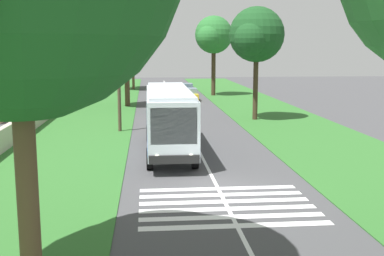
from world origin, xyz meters
TOP-DOWN VIEW (x-y plane):
  - ground at (0.00, 0.00)m, footprint 160.00×160.00m
  - grass_verge_left at (15.00, 8.20)m, footprint 120.00×8.00m
  - grass_verge_right at (15.00, -8.20)m, footprint 120.00×8.00m
  - centre_line at (15.00, 0.00)m, footprint 110.00×0.16m
  - coach_bus at (7.79, 1.80)m, footprint 11.16×2.62m
  - zebra_crossing at (-2.09, 0.00)m, footprint 4.95×6.80m
  - trailing_car_0 at (26.55, 1.58)m, footprint 4.30×1.78m
  - trailing_car_1 at (35.95, -1.84)m, footprint 4.30×1.78m
  - trailing_car_2 at (43.60, -2.05)m, footprint 4.30×1.78m
  - roadside_tree_left_0 at (51.74, 5.19)m, footprint 8.66×7.31m
  - roadside_tree_left_1 at (30.74, 5.29)m, footprint 5.99×5.03m
  - roadside_tree_right_1 at (41.38, -5.24)m, footprint 5.57×4.72m
  - roadside_tree_right_2 at (20.12, -5.94)m, footprint 5.26×4.59m
  - utility_pole at (15.28, 5.05)m, footprint 0.24×1.40m
  - roadside_wall at (20.00, 11.60)m, footprint 70.00×0.40m

SIDE VIEW (x-z plane):
  - ground at x=0.00m, z-range 0.00..0.00m
  - zebra_crossing at x=-2.09m, z-range 0.00..0.01m
  - centre_line at x=15.00m, z-range 0.00..0.01m
  - grass_verge_left at x=15.00m, z-range 0.00..0.04m
  - grass_verge_right at x=15.00m, z-range 0.00..0.04m
  - trailing_car_0 at x=26.55m, z-range -0.05..1.38m
  - trailing_car_1 at x=35.95m, z-range -0.05..1.38m
  - trailing_car_2 at x=43.60m, z-range -0.05..1.38m
  - roadside_wall at x=20.00m, z-range 0.04..1.40m
  - coach_bus at x=7.79m, z-range 0.28..4.01m
  - utility_pole at x=15.28m, z-range 0.18..7.20m
  - roadside_tree_left_1 at x=30.74m, z-range 1.74..10.43m
  - roadside_tree_right_2 at x=20.12m, z-range 2.31..11.71m
  - roadside_tree_left_0 at x=51.74m, z-range 1.63..12.49m
  - roadside_tree_right_1 at x=41.38m, z-range 2.51..12.49m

